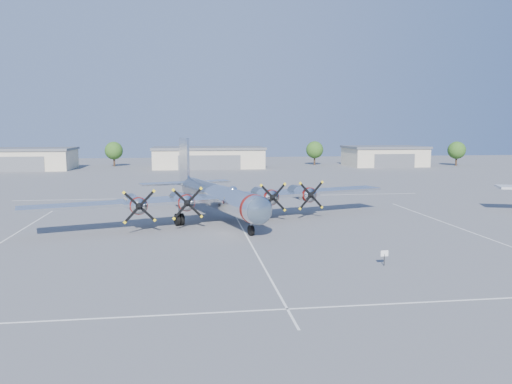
{
  "coord_description": "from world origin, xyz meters",
  "views": [
    {
      "loc": [
        -5.42,
        -48.44,
        10.05
      ],
      "look_at": [
        1.96,
        5.11,
        3.2
      ],
      "focal_mm": 35.0,
      "sensor_mm": 36.0,
      "label": 1
    }
  ],
  "objects": [
    {
      "name": "main_bomber_b29",
      "position": [
        -2.35,
        6.59,
        0.0
      ],
      "size": [
        46.57,
        38.18,
        8.9
      ],
      "primitive_type": null,
      "rotation": [
        0.0,
        0.0,
        0.3
      ],
      "color": "silver",
      "rests_on": "ground"
    },
    {
      "name": "parking_lines",
      "position": [
        0.0,
        -1.75,
        0.01
      ],
      "size": [
        60.0,
        50.08,
        0.01
      ],
      "color": "silver",
      "rests_on": "ground"
    },
    {
      "name": "hangar_west",
      "position": [
        -45.0,
        81.96,
        2.71
      ],
      "size": [
        22.6,
        14.6,
        5.4
      ],
      "color": "beige",
      "rests_on": "ground"
    },
    {
      "name": "hangar_east",
      "position": [
        48.0,
        81.96,
        2.71
      ],
      "size": [
        20.6,
        14.6,
        5.4
      ],
      "color": "beige",
      "rests_on": "ground"
    },
    {
      "name": "hangar_center",
      "position": [
        0.0,
        81.96,
        2.71
      ],
      "size": [
        28.6,
        14.6,
        5.4
      ],
      "color": "beige",
      "rests_on": "ground"
    },
    {
      "name": "tree_east",
      "position": [
        30.0,
        88.0,
        4.22
      ],
      "size": [
        4.8,
        4.8,
        6.64
      ],
      "color": "#382619",
      "rests_on": "ground"
    },
    {
      "name": "ground",
      "position": [
        0.0,
        0.0,
        0.0
      ],
      "size": [
        260.0,
        260.0,
        0.0
      ],
      "primitive_type": "plane",
      "color": "#5D5D5F",
      "rests_on": "ground"
    },
    {
      "name": "tree_far_east",
      "position": [
        68.0,
        80.0,
        4.22
      ],
      "size": [
        4.8,
        4.8,
        6.64
      ],
      "color": "#382619",
      "rests_on": "ground"
    },
    {
      "name": "tree_west",
      "position": [
        -25.0,
        90.0,
        4.22
      ],
      "size": [
        4.8,
        4.8,
        6.64
      ],
      "color": "#382619",
      "rests_on": "ground"
    },
    {
      "name": "info_placard",
      "position": [
        8.89,
        -14.16,
        0.81
      ],
      "size": [
        0.6,
        0.1,
        1.15
      ],
      "rotation": [
        0.0,
        0.0,
        0.09
      ],
      "color": "black",
      "rests_on": "ground"
    }
  ]
}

